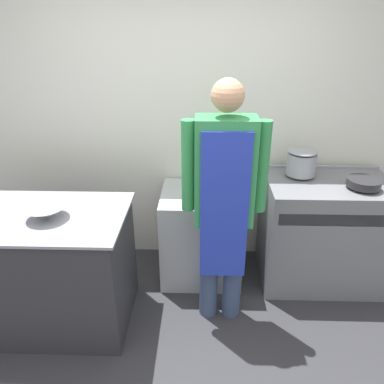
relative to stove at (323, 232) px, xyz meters
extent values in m
cube|color=silver|center=(-1.20, 0.41, 0.88)|extent=(8.00, 0.05, 2.70)
cube|color=#2D2D33|center=(-2.25, -0.57, -0.03)|extent=(1.29, 0.75, 0.89)
cube|color=gray|center=(-2.25, -0.57, 0.43)|extent=(1.34, 0.78, 0.02)
cube|color=slate|center=(0.00, 0.00, 0.00)|extent=(1.02, 0.67, 0.94)
cube|color=gray|center=(0.00, -0.32, 0.30)|extent=(0.94, 0.03, 0.10)
cube|color=gray|center=(0.00, 0.32, 0.48)|extent=(1.02, 0.03, 0.02)
cube|color=#A8ADB2|center=(-1.05, 0.05, -0.07)|extent=(0.69, 0.64, 0.80)
cube|color=silver|center=(-1.05, -0.26, -0.03)|extent=(0.58, 0.02, 0.56)
cylinder|color=#38476B|center=(-0.99, -0.49, -0.05)|extent=(0.14, 0.14, 0.84)
cylinder|color=#38476B|center=(-0.81, -0.49, -0.05)|extent=(0.14, 0.14, 0.84)
cube|color=#338C4C|center=(-0.90, -0.49, 0.74)|extent=(0.40, 0.22, 0.75)
cube|color=#2338B2|center=(-0.90, -0.61, 0.52)|extent=(0.32, 0.02, 1.06)
cylinder|color=#338C4C|center=(-1.15, -0.49, 0.78)|extent=(0.09, 0.09, 0.63)
cylinder|color=#338C4C|center=(-0.65, -0.49, 0.78)|extent=(0.09, 0.09, 0.63)
sphere|color=tan|center=(-0.90, -0.49, 1.25)|extent=(0.21, 0.21, 0.21)
cone|color=gray|center=(-2.11, -0.61, 0.48)|extent=(0.29, 0.29, 0.09)
cylinder|color=gray|center=(-0.23, 0.12, 0.58)|extent=(0.24, 0.24, 0.18)
ellipsoid|color=gray|center=(-0.23, 0.12, 0.69)|extent=(0.24, 0.24, 0.04)
cylinder|color=#262628|center=(0.20, -0.12, 0.52)|extent=(0.26, 0.26, 0.06)
camera|label=1|loc=(-1.05, -2.81, 1.68)|focal=35.00mm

